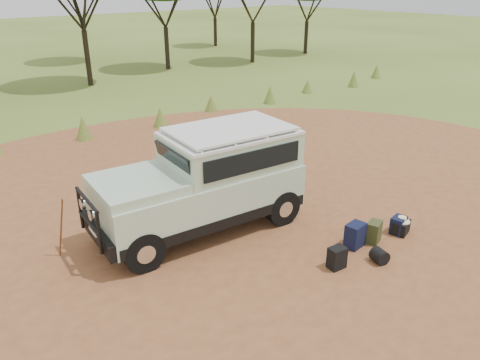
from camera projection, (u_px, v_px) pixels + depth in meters
ground at (231, 232)px, 11.05m from camera, size 140.00×140.00×0.00m
dirt_clearing at (231, 232)px, 11.05m from camera, size 23.00×23.00×0.01m
grass_fringe at (88, 129)px, 17.13m from camera, size 36.60×1.60×0.90m
safari_vehicle at (205, 184)px, 10.78m from camera, size 5.07×2.40×2.38m
walking_staff at (61, 228)px, 9.80m from camera, size 0.24×0.24×1.38m
backpack_black at (337, 258)px, 9.58m from camera, size 0.38×0.30×0.48m
backpack_navy at (355, 235)px, 10.32m from camera, size 0.47×0.36×0.57m
backpack_olive at (374, 232)px, 10.51m from camera, size 0.43×0.37×0.51m
duffel_navy at (398, 225)px, 10.91m from camera, size 0.41×0.34×0.41m
hard_case at (401, 227)px, 10.92m from camera, size 0.52×0.43×0.32m
stuff_sack at (379, 256)px, 9.80m from camera, size 0.38×0.38×0.31m
safari_hat at (402, 220)px, 10.84m from camera, size 0.38×0.38×0.11m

